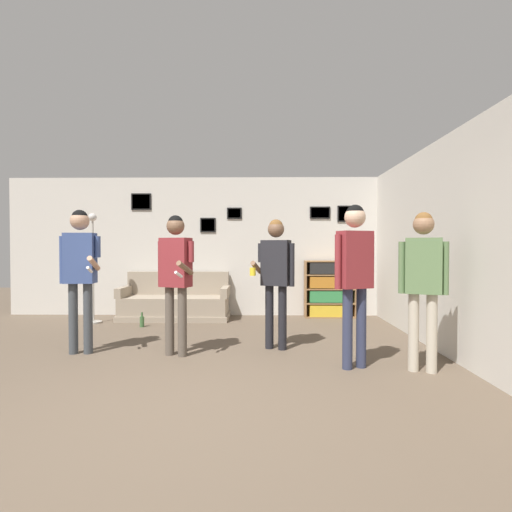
% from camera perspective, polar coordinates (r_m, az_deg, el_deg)
% --- Properties ---
extents(ground_plane, '(20.00, 20.00, 0.00)m').
position_cam_1_polar(ground_plane, '(3.43, -13.21, -21.63)').
color(ground_plane, brown).
extents(wall_back, '(8.42, 0.08, 2.70)m').
position_cam_1_polar(wall_back, '(7.87, -4.75, 1.41)').
color(wall_back, beige).
rests_on(wall_back, ground_plane).
extents(wall_right, '(0.06, 7.13, 2.70)m').
position_cam_1_polar(wall_right, '(5.88, 23.51, 1.31)').
color(wall_right, beige).
rests_on(wall_right, ground_plane).
extents(couch, '(2.00, 0.80, 0.86)m').
position_cam_1_polar(couch, '(7.66, -11.44, -6.64)').
color(couch, gray).
rests_on(couch, ground_plane).
extents(bookshelf, '(0.96, 0.30, 1.08)m').
position_cam_1_polar(bookshelf, '(7.76, 10.48, -4.66)').
color(bookshelf, olive).
rests_on(bookshelf, ground_plane).
extents(floor_lamp, '(0.28, 0.28, 1.93)m').
position_cam_1_polar(floor_lamp, '(7.56, -22.25, -1.42)').
color(floor_lamp, '#ADA89E').
rests_on(floor_lamp, ground_plane).
extents(person_player_foreground_left, '(0.52, 0.46, 1.80)m').
position_cam_1_polar(person_player_foreground_left, '(5.44, -23.84, -1.07)').
color(person_player_foreground_left, '#3D4247').
rests_on(person_player_foreground_left, ground_plane).
extents(person_player_foreground_center, '(0.47, 0.57, 1.72)m').
position_cam_1_polar(person_player_foreground_center, '(4.98, -11.41, -1.84)').
color(person_player_foreground_center, brown).
rests_on(person_player_foreground_center, ground_plane).
extents(person_watcher_holding_cup, '(0.57, 0.38, 1.70)m').
position_cam_1_polar(person_watcher_holding_cup, '(5.21, 2.84, -1.91)').
color(person_watcher_holding_cup, black).
rests_on(person_watcher_holding_cup, ground_plane).
extents(person_spectator_near_bookshelf, '(0.47, 0.32, 1.80)m').
position_cam_1_polar(person_spectator_near_bookshelf, '(4.51, 13.92, -1.48)').
color(person_spectator_near_bookshelf, '#2D334C').
rests_on(person_spectator_near_bookshelf, ground_plane).
extents(person_spectator_far_right, '(0.47, 0.31, 1.71)m').
position_cam_1_polar(person_spectator_far_right, '(4.61, 22.76, -2.34)').
color(person_spectator_far_right, '#B7AD99').
rests_on(person_spectator_far_right, ground_plane).
extents(bottle_on_floor, '(0.07, 0.07, 0.25)m').
position_cam_1_polar(bottle_on_floor, '(7.02, -15.97, -8.95)').
color(bottle_on_floor, '#3D6638').
rests_on(bottle_on_floor, ground_plane).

